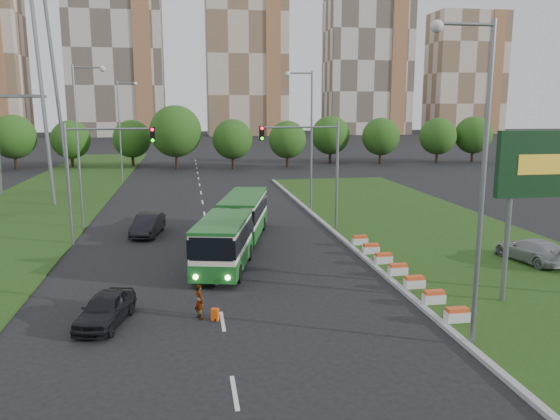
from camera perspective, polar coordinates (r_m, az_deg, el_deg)
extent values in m
plane|color=black|center=(29.84, -0.97, -6.87)|extent=(360.00, 360.00, 0.00)
cube|color=#214112|center=(41.01, 15.55, -2.26)|extent=(14.00, 60.00, 0.15)
cube|color=#999999|center=(38.60, 6.15, -2.70)|extent=(0.30, 60.00, 0.18)
cube|color=#214112|center=(55.60, -23.77, 0.54)|extent=(12.00, 110.00, 0.10)
cylinder|color=slate|center=(27.03, 22.57, -3.42)|extent=(0.24, 0.24, 5.60)
cube|color=black|center=(27.70, 27.08, 4.33)|extent=(6.00, 0.35, 3.00)
cylinder|color=slate|center=(39.89, 5.97, 3.45)|extent=(0.20, 0.20, 8.00)
cylinder|color=slate|center=(38.95, 2.13, 8.64)|extent=(5.50, 0.14, 0.14)
cube|color=black|center=(38.51, -1.92, 8.02)|extent=(0.32, 0.32, 1.00)
cylinder|color=slate|center=(38.25, -21.22, 2.46)|extent=(0.20, 0.20, 8.00)
cylinder|color=slate|center=(37.48, -17.44, 8.08)|extent=(5.50, 0.14, 0.14)
cube|color=black|center=(37.23, -13.17, 7.65)|extent=(0.32, 0.32, 1.00)
cube|color=beige|center=(180.12, -16.81, 15.72)|extent=(28.00, 15.00, 52.00)
cube|color=beige|center=(179.86, -3.54, 15.83)|extent=(25.00, 15.00, 50.00)
cube|color=beige|center=(188.27, 9.10, 15.03)|extent=(27.00, 15.00, 47.00)
cube|color=beige|center=(201.81, 18.79, 13.31)|extent=(24.00, 14.00, 40.00)
cube|color=white|center=(30.20, -4.22, -3.42)|extent=(2.37, 6.53, 2.55)
cube|color=white|center=(38.34, -5.41, -0.39)|extent=(2.37, 7.95, 2.55)
cylinder|color=black|center=(33.92, -4.83, -1.93)|extent=(2.37, 1.18, 2.37)
cube|color=#1B6022|center=(30.41, -4.20, -4.97)|extent=(2.44, 6.58, 0.90)
cube|color=#1B6022|center=(38.52, -5.39, -1.63)|extent=(2.44, 8.00, 0.90)
cube|color=black|center=(30.09, -4.23, -2.63)|extent=(2.44, 6.58, 0.99)
cube|color=black|center=(38.26, -5.42, 0.24)|extent=(2.44, 8.00, 0.99)
imported|color=black|center=(24.41, -17.79, -9.79)|extent=(2.51, 4.27, 1.36)
imported|color=black|center=(40.00, -13.65, -1.49)|extent=(2.37, 4.81, 1.52)
imported|color=#9CA0A5|center=(34.94, 24.84, -3.83)|extent=(2.79, 5.02, 1.37)
imported|color=gray|center=(24.06, -8.42, -9.42)|extent=(0.56, 0.67, 1.56)
cube|color=#F2560C|center=(23.98, -6.81, -10.79)|extent=(0.30, 0.26, 0.52)
cylinder|color=black|center=(23.93, -6.78, -11.35)|extent=(0.03, 0.12, 0.12)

